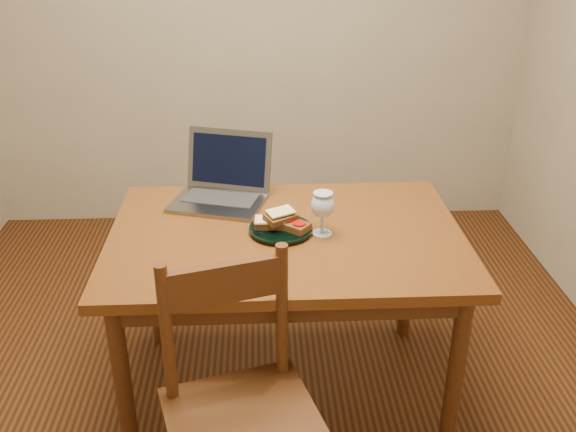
{
  "coord_description": "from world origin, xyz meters",
  "views": [
    {
      "loc": [
        0.02,
        -2.17,
        1.83
      ],
      "look_at": [
        0.12,
        -0.06,
        0.8
      ],
      "focal_mm": 40.0,
      "sensor_mm": 36.0,
      "label": 1
    }
  ],
  "objects_px": {
    "plate": "(281,230)",
    "laptop": "(223,182)",
    "milk_glass": "(323,214)",
    "chair": "(240,402)",
    "table": "(286,253)"
  },
  "relations": [
    {
      "from": "plate",
      "to": "laptop",
      "type": "bearing_deg",
      "value": 124.55
    },
    {
      "from": "plate",
      "to": "milk_glass",
      "type": "xyz_separation_m",
      "value": [
        0.15,
        -0.02,
        0.07
      ]
    },
    {
      "from": "chair",
      "to": "laptop",
      "type": "xyz_separation_m",
      "value": [
        -0.08,
        0.96,
        0.3
      ]
    },
    {
      "from": "plate",
      "to": "table",
      "type": "bearing_deg",
      "value": 0.47
    },
    {
      "from": "chair",
      "to": "milk_glass",
      "type": "relative_size",
      "value": 3.2
    },
    {
      "from": "milk_glass",
      "to": "chair",
      "type": "bearing_deg",
      "value": -115.78
    },
    {
      "from": "chair",
      "to": "milk_glass",
      "type": "height_order",
      "value": "milk_glass"
    },
    {
      "from": "plate",
      "to": "laptop",
      "type": "relative_size",
      "value": 0.54
    },
    {
      "from": "table",
      "to": "chair",
      "type": "height_order",
      "value": "chair"
    },
    {
      "from": "milk_glass",
      "to": "laptop",
      "type": "xyz_separation_m",
      "value": [
        -0.37,
        0.35,
        -0.02
      ]
    },
    {
      "from": "chair",
      "to": "laptop",
      "type": "distance_m",
      "value": 1.0
    },
    {
      "from": "laptop",
      "to": "table",
      "type": "bearing_deg",
      "value": -36.45
    },
    {
      "from": "table",
      "to": "laptop",
      "type": "bearing_deg",
      "value": 126.85
    },
    {
      "from": "plate",
      "to": "laptop",
      "type": "height_order",
      "value": "laptop"
    },
    {
      "from": "table",
      "to": "laptop",
      "type": "relative_size",
      "value": 2.99
    }
  ]
}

